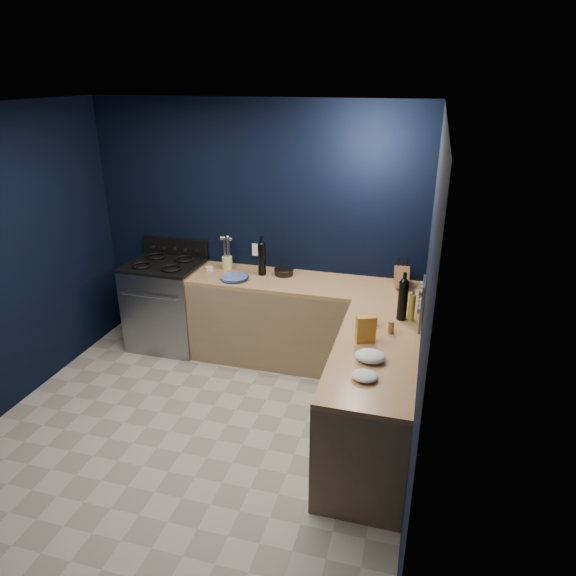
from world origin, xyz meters
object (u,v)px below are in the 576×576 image
(knife_block, at_px, (402,277))
(utensil_crock, at_px, (227,263))
(gas_range, at_px, (168,306))
(crouton_bag, at_px, (366,329))
(plate_stack, at_px, (234,278))

(knife_block, bearing_deg, utensil_crock, 167.17)
(knife_block, bearing_deg, gas_range, 170.94)
(crouton_bag, bearing_deg, utensil_crock, 121.12)
(utensil_crock, bearing_deg, plate_stack, -56.33)
(utensil_crock, height_order, crouton_bag, crouton_bag)
(plate_stack, relative_size, utensil_crock, 2.00)
(gas_range, distance_m, utensil_crock, 0.85)
(plate_stack, bearing_deg, gas_range, 172.10)
(gas_range, relative_size, utensil_crock, 6.86)
(gas_range, height_order, utensil_crock, utensil_crock)
(plate_stack, height_order, crouton_bag, crouton_bag)
(utensil_crock, xyz_separation_m, crouton_bag, (1.61, -1.22, 0.04))
(gas_range, height_order, crouton_bag, crouton_bag)
(knife_block, bearing_deg, plate_stack, 176.51)
(knife_block, height_order, crouton_bag, knife_block)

